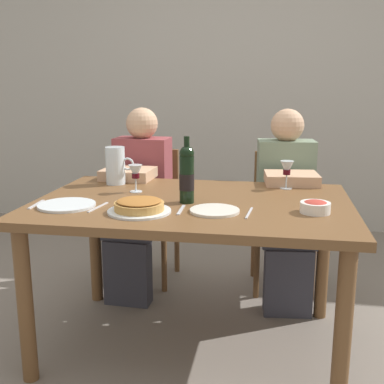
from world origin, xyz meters
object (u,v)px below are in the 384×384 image
dining_table (192,219)px  chair_right (282,211)px  wine_glass_right_diner (136,173)px  chair_left (149,205)px  wine_bottle (187,174)px  dinner_plate_left_setting (215,211)px  baked_tart (139,206)px  salad_bowl (315,206)px  dinner_plate_right_setting (67,205)px  diner_left (138,196)px  diner_right (286,202)px  wine_glass_left_diner (287,169)px  water_pitcher (116,168)px

dining_table → chair_right: bearing=63.3°
wine_glass_right_diner → chair_left: size_ratio=0.16×
wine_bottle → dinner_plate_left_setting: 0.25m
baked_tart → salad_bowl: baked_tart is taller
dining_table → chair_right: (0.44, 0.88, -0.17)m
baked_tart → dinner_plate_left_setting: (0.32, 0.06, -0.02)m
baked_tart → dinner_plate_right_setting: baked_tart is taller
chair_left → salad_bowl: bearing=137.8°
dinner_plate_right_setting → diner_left: 0.85m
baked_tart → diner_right: size_ratio=0.24×
dinner_plate_left_setting → salad_bowl: bearing=7.9°
dining_table → chair_left: (-0.45, 0.86, -0.17)m
baked_tart → dinner_plate_left_setting: baked_tart is taller
wine_glass_left_diner → dinner_plate_left_setting: wine_glass_left_diner is taller
water_pitcher → diner_left: size_ratio=0.18×
wine_glass_right_diner → dining_table: bearing=-22.7°
salad_bowl → water_pitcher: bearing=157.3°
diner_right → salad_bowl: bearing=91.8°
dinner_plate_right_setting → diner_left: diner_left is taller
dinner_plate_right_setting → chair_right: 1.49m
salad_bowl → wine_glass_left_diner: size_ratio=0.88×
chair_left → baked_tart: bearing=105.2°
chair_left → chair_right: bearing=-176.6°
wine_bottle → chair_left: 1.08m
wine_glass_right_diner → diner_left: diner_left is taller
water_pitcher → dinner_plate_right_setting: water_pitcher is taller
dining_table → chair_left: bearing=117.4°
wine_glass_left_diner → wine_glass_right_diner: (-0.77, -0.21, -0.01)m
diner_left → diner_right: (0.92, 0.02, 0.00)m
dinner_plate_left_setting → wine_glass_left_diner: bearing=59.4°
diner_left → diner_right: size_ratio=1.00×
diner_right → wine_glass_left_diner: bearing=81.6°
chair_left → diner_right: (0.91, -0.22, 0.12)m
dinner_plate_left_setting → dinner_plate_right_setting: (-0.68, -0.02, 0.00)m
dining_table → wine_glass_left_diner: size_ratio=10.05×
salad_bowl → wine_glass_left_diner: (-0.12, 0.48, 0.08)m
baked_tart → water_pitcher: bearing=117.7°
baked_tart → chair_left: 1.18m
wine_glass_right_diner → dinner_plate_left_setting: (0.45, -0.32, -0.09)m
baked_tart → diner_right: diner_right is taller
water_pitcher → chair_right: 1.14m
water_pitcher → wine_glass_left_diner: 0.93m
water_pitcher → wine_glass_left_diner: water_pitcher is taller
wine_bottle → dinner_plate_left_setting: bearing=-43.9°
salad_bowl → chair_right: 1.06m
dining_table → wine_bottle: (-0.02, -0.04, 0.23)m
water_pitcher → diner_right: 1.03m
chair_left → diner_left: (-0.01, -0.24, 0.12)m
water_pitcher → wine_glass_left_diner: size_ratio=1.39×
wine_bottle → dining_table: bearing=65.7°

